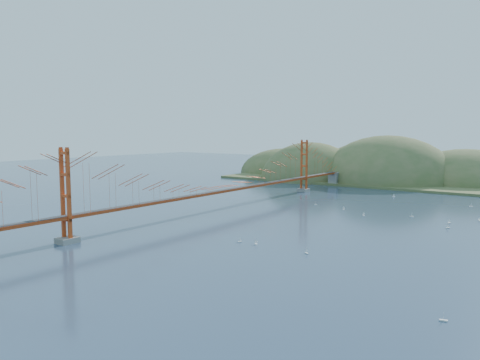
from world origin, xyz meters
The scene contains 16 objects.
ground centered at (0.00, 0.00, 0.00)m, with size 320.00×320.00×0.00m, color #2F445F.
bridge centered at (0.00, 0.18, 7.01)m, with size 2.20×94.40×12.00m.
far_headlands centered at (2.21, 68.52, 0.00)m, with size 84.00×58.00×25.00m.
sailboat_12 centered at (19.03, 33.90, 0.14)m, with size 0.57×0.57×0.63m.
sailboat_6 centered at (25.96, -17.18, 0.15)m, with size 0.63×0.63×0.67m.
sailboat_10 centered at (19.00, -17.02, 0.16)m, with size 0.62×0.64×0.71m.
sailboat_14 centered at (34.82, 10.53, 0.16)m, with size 0.61×0.66×0.74m.
sailboat_8 centered at (34.47, 29.32, 0.16)m, with size 0.64×0.64×0.72m.
sailboat_16 centered at (22.26, 9.14, 0.15)m, with size 0.65×0.65×0.69m.
sailboat_3 centered at (10.84, 14.64, 0.14)m, with size 0.54×0.54×0.58m.
sailboat_4 centered at (35.50, 6.70, 0.16)m, with size 0.66×0.66×0.72m.
sailboat_1 centered at (17.29, 12.54, 0.15)m, with size 0.56×0.60×0.68m.
sailboat_0 centered at (16.76, -17.22, 0.15)m, with size 0.55×0.58×0.65m.
sailboat_7 centered at (28.81, 12.71, 0.15)m, with size 0.58×0.50×0.67m.
sailboat_13 centered at (42.75, -27.92, 0.15)m, with size 0.58×0.53×0.65m.
sailboat_extra_1 centered at (38.07, 15.54, 0.15)m, with size 0.64×0.64×0.69m.
Camera 1 is at (50.04, -62.67, 13.62)m, focal length 35.00 mm.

